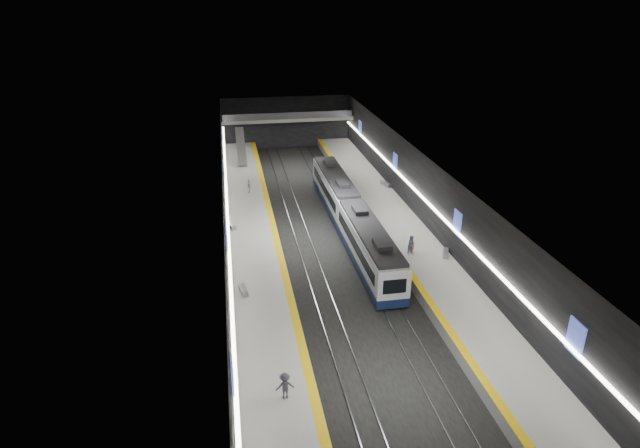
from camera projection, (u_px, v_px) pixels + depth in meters
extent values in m
plane|color=black|center=(328.00, 239.00, 53.94)|extent=(70.00, 70.00, 0.00)
cube|color=beige|center=(328.00, 163.00, 50.72)|extent=(20.00, 70.00, 0.04)
cube|color=black|center=(225.00, 209.00, 50.73)|extent=(0.04, 70.00, 8.00)
cube|color=black|center=(425.00, 196.00, 53.93)|extent=(0.04, 70.00, 8.00)
cube|color=black|center=(286.00, 122.00, 83.86)|extent=(20.00, 0.04, 8.00)
cube|color=slate|center=(253.00, 241.00, 52.54)|extent=(5.00, 70.00, 1.00)
cube|color=#A4A49F|center=(253.00, 236.00, 52.33)|extent=(5.00, 70.00, 0.02)
cube|color=yellow|center=(275.00, 234.00, 52.68)|extent=(0.60, 70.00, 0.02)
cube|color=slate|center=(399.00, 230.00, 54.94)|extent=(5.00, 70.00, 1.00)
cube|color=#A4A49F|center=(400.00, 225.00, 54.73)|extent=(5.00, 70.00, 0.02)
cube|color=yellow|center=(379.00, 226.00, 54.38)|extent=(0.60, 70.00, 0.02)
cube|color=gray|center=(296.00, 241.00, 53.40)|extent=(0.08, 70.00, 0.12)
cube|color=gray|center=(311.00, 240.00, 53.63)|extent=(0.08, 70.00, 0.12)
cube|color=gray|center=(345.00, 238.00, 54.20)|extent=(0.08, 70.00, 0.12)
cube|color=gray|center=(359.00, 237.00, 54.43)|extent=(0.08, 70.00, 0.12)
cube|color=#101C3C|center=(369.00, 260.00, 48.21)|extent=(2.65, 15.00, 0.80)
cube|color=silver|center=(369.00, 244.00, 47.55)|extent=(2.65, 15.00, 2.50)
cube|color=black|center=(370.00, 229.00, 46.98)|extent=(2.44, 14.25, 0.30)
cube|color=black|center=(369.00, 243.00, 47.53)|extent=(2.69, 13.20, 1.00)
cube|color=black|center=(395.00, 287.00, 40.79)|extent=(1.85, 0.05, 1.20)
cube|color=#101C3C|center=(335.00, 201.00, 61.73)|extent=(2.65, 15.00, 0.80)
cube|color=silver|center=(335.00, 187.00, 61.06)|extent=(2.65, 15.00, 2.50)
cube|color=black|center=(336.00, 176.00, 60.50)|extent=(2.44, 14.25, 0.30)
cube|color=black|center=(335.00, 187.00, 61.04)|extent=(2.69, 13.20, 1.00)
cube|color=black|center=(350.00, 213.00, 54.31)|extent=(1.85, 0.05, 1.20)
cube|color=#4155C5|center=(233.00, 378.00, 28.02)|extent=(0.10, 1.50, 2.20)
cube|color=#4155C5|center=(227.00, 240.00, 43.33)|extent=(0.10, 1.50, 2.20)
cube|color=#4155C5|center=(224.00, 172.00, 59.55)|extent=(0.10, 1.50, 2.20)
cube|color=#4155C5|center=(223.00, 134.00, 74.87)|extent=(0.10, 1.50, 2.20)
cube|color=#4155C5|center=(575.00, 338.00, 31.19)|extent=(0.10, 1.50, 2.20)
cube|color=#4155C5|center=(457.00, 223.00, 46.51)|extent=(0.10, 1.50, 2.20)
cube|color=#4155C5|center=(395.00, 163.00, 62.72)|extent=(0.10, 1.50, 2.20)
cube|color=#4155C5|center=(360.00, 128.00, 78.04)|extent=(0.10, 1.50, 2.20)
cube|color=white|center=(227.00, 211.00, 50.84)|extent=(0.25, 68.60, 0.12)
cube|color=white|center=(423.00, 198.00, 53.98)|extent=(0.25, 68.60, 0.12)
cube|color=gray|center=(288.00, 119.00, 81.66)|extent=(20.00, 3.00, 0.50)
cube|color=#47474C|center=(289.00, 116.00, 80.05)|extent=(19.60, 0.08, 1.00)
cube|color=#99999E|center=(241.00, 147.00, 75.00)|extent=(1.20, 7.50, 3.92)
cube|color=#99999E|center=(243.00, 290.00, 42.52)|extent=(0.75, 1.74, 0.41)
cube|color=#99999E|center=(232.00, 226.00, 54.08)|extent=(0.97, 1.72, 0.41)
cube|color=#99999E|center=(446.00, 253.00, 48.47)|extent=(1.09, 1.72, 0.41)
cube|color=#99999E|center=(386.00, 184.00, 65.54)|extent=(1.03, 1.91, 0.45)
imported|color=#C35649|center=(412.00, 245.00, 48.56)|extent=(0.61, 0.73, 1.71)
imported|color=#5483B6|center=(412.00, 245.00, 48.53)|extent=(1.09, 1.06, 1.77)
imported|color=beige|center=(249.00, 186.00, 63.18)|extent=(0.54, 1.03, 1.67)
imported|color=#42424A|center=(285.00, 386.00, 31.29)|extent=(1.17, 0.73, 1.73)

